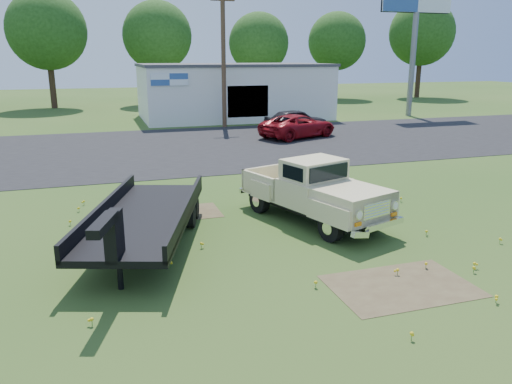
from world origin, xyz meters
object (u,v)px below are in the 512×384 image
(red_pickup, at_px, (298,126))
(vintage_pickup_truck, at_px, (313,190))
(billboard, at_px, (417,5))
(flatbed_trailer, at_px, (145,212))
(dark_sedan, at_px, (296,120))

(red_pickup, bearing_deg, vintage_pickup_truck, 137.22)
(vintage_pickup_truck, xyz_separation_m, red_pickup, (5.56, 14.59, -0.25))
(billboard, xyz_separation_m, flatbed_trailer, (-23.38, -22.98, -7.64))
(red_pickup, bearing_deg, flatbed_trailer, 123.50)
(flatbed_trailer, relative_size, red_pickup, 1.35)
(billboard, height_order, dark_sedan, billboard)
(vintage_pickup_truck, bearing_deg, red_pickup, 50.69)
(billboard, relative_size, dark_sedan, 2.64)
(billboard, xyz_separation_m, vintage_pickup_truck, (-18.51, -22.43, -7.61))
(vintage_pickup_truck, height_order, dark_sedan, vintage_pickup_truck)
(vintage_pickup_truck, distance_m, red_pickup, 15.61)
(vintage_pickup_truck, relative_size, dark_sedan, 1.23)
(red_pickup, height_order, dark_sedan, dark_sedan)
(flatbed_trailer, height_order, red_pickup, flatbed_trailer)
(flatbed_trailer, distance_m, red_pickup, 18.38)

